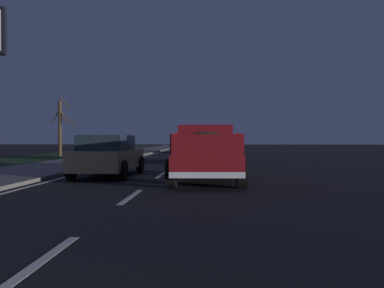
# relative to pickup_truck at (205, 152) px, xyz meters

# --- Properties ---
(ground) EXTENTS (144.00, 144.00, 0.00)m
(ground) POSITION_rel_pickup_truck_xyz_m (14.60, 1.75, -0.98)
(ground) COLOR black
(sidewalk_shoulder) EXTENTS (108.00, 4.00, 0.12)m
(sidewalk_shoulder) POSITION_rel_pickup_truck_xyz_m (14.60, 7.45, -0.92)
(sidewalk_shoulder) COLOR slate
(sidewalk_shoulder) RESTS_ON ground
(grass_verge) EXTENTS (108.00, 6.00, 0.01)m
(grass_verge) POSITION_rel_pickup_truck_xyz_m (14.60, 12.45, -0.98)
(grass_verge) COLOR #1E3819
(grass_verge) RESTS_ON ground
(lane_markings) EXTENTS (108.00, 3.54, 0.01)m
(lane_markings) POSITION_rel_pickup_truck_xyz_m (16.20, 4.30, -0.98)
(lane_markings) COLOR silver
(lane_markings) RESTS_ON ground
(pickup_truck) EXTENTS (5.48, 2.39, 1.87)m
(pickup_truck) POSITION_rel_pickup_truck_xyz_m (0.00, 0.00, 0.00)
(pickup_truck) COLOR maroon
(pickup_truck) RESTS_ON ground
(sedan_red) EXTENTS (4.45, 2.10, 1.54)m
(sedan_red) POSITION_rel_pickup_truck_xyz_m (24.42, 0.19, -0.20)
(sedan_red) COLOR maroon
(sedan_red) RESTS_ON ground
(sedan_green) EXTENTS (4.42, 2.05, 1.54)m
(sedan_green) POSITION_rel_pickup_truck_xyz_m (9.00, -0.06, -0.20)
(sedan_green) COLOR #14592D
(sedan_green) RESTS_ON ground
(sedan_tan) EXTENTS (4.42, 2.06, 1.54)m
(sedan_tan) POSITION_rel_pickup_truck_xyz_m (1.50, 3.66, -0.20)
(sedan_tan) COLOR #9E845B
(sedan_tan) RESTS_ON ground
(bare_tree_far) EXTENTS (1.28, 2.14, 4.78)m
(bare_tree_far) POSITION_rel_pickup_truck_xyz_m (17.80, 11.90, 1.40)
(bare_tree_far) COLOR #423323
(bare_tree_far) RESTS_ON ground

